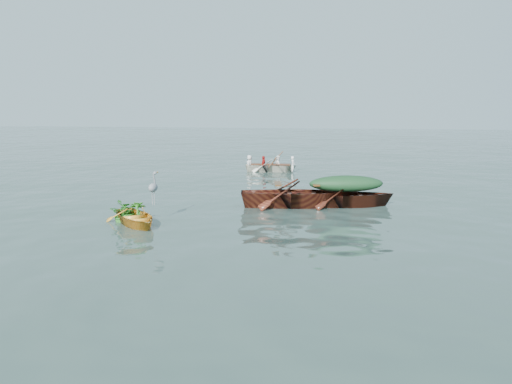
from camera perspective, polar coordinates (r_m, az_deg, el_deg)
ground at (r=11.88m, az=0.94°, el=-5.45°), size 140.00×140.00×0.00m
yellow_dinghy at (r=13.80m, az=-13.63°, el=-3.61°), size 2.74×2.80×0.71m
green_tarp_boat at (r=16.14m, az=10.19°, el=-1.61°), size 4.48×2.34×0.99m
open_wooden_boat at (r=15.88m, az=4.63°, el=-1.67°), size 5.09×2.51×1.17m
rowed_boat at (r=24.73m, az=1.72°, el=2.35°), size 3.58×1.27×0.79m
green_tarp_cover at (r=16.02m, az=10.27°, el=1.05°), size 2.46×1.29×0.52m
thwart_benches at (r=15.78m, az=4.66°, el=0.49°), size 2.58×1.40×0.04m
heron at (r=13.86m, az=-11.66°, el=-0.04°), size 0.48×0.48×0.92m
dinghy_weeds at (r=14.20m, az=-14.31°, el=-0.57°), size 1.13×1.13×0.60m
rowers at (r=24.65m, az=1.73°, el=4.14°), size 2.52×1.10×0.76m
oars at (r=24.68m, az=1.72°, el=3.33°), size 0.76×2.63×0.06m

